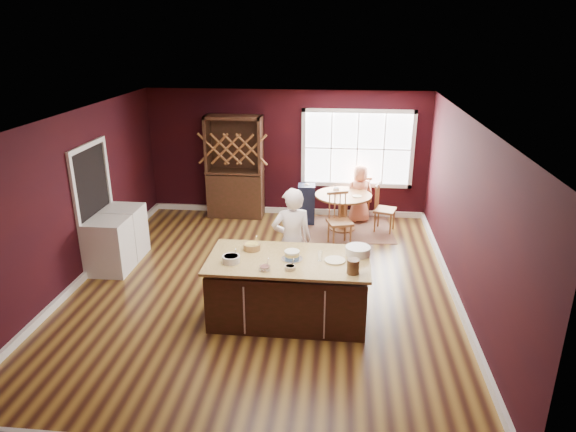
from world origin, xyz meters
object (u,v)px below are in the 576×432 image
object	(u,v)px
chair_north	(360,196)
high_chair	(306,203)
chair_south	(340,220)
washer	(110,246)
seated_woman	(359,194)
chair_east	(385,208)
toddler	(307,185)
kitchen_island	(288,290)
dryer	(125,232)
hutch	(235,167)
baker	(292,241)
layer_cake	(292,255)
dining_table	(343,205)

from	to	relation	value
chair_north	high_chair	xyz separation A→B (m)	(-1.13, -0.48, -0.04)
chair_south	washer	distance (m)	4.11
chair_south	seated_woman	distance (m)	1.40
chair_east	toddler	xyz separation A→B (m)	(-1.60, 0.35, 0.31)
kitchen_island	seated_woman	bearing A→B (deg)	74.79
chair_east	toddler	bearing A→B (deg)	94.24
chair_east	dryer	world-z (taller)	chair_east
hutch	baker	bearing A→B (deg)	-64.95
layer_cake	chair_south	world-z (taller)	layer_cake
washer	high_chair	bearing A→B (deg)	40.28
layer_cake	dining_table	bearing A→B (deg)	78.74
dining_table	seated_woman	bearing A→B (deg)	55.99
washer	layer_cake	bearing A→B (deg)	-19.90
seated_woman	dryer	world-z (taller)	seated_woman
kitchen_island	dryer	bearing A→B (deg)	150.31
dryer	washer	bearing A→B (deg)	-90.00
seated_woman	chair_south	bearing A→B (deg)	57.92
chair_south	seated_woman	bearing A→B (deg)	55.33
layer_cake	chair_east	size ratio (longest dim) A/B	0.30
seated_woman	hutch	world-z (taller)	hutch
chair_north	hutch	world-z (taller)	hutch
seated_woman	high_chair	xyz separation A→B (m)	(-1.10, -0.21, -0.18)
dining_table	chair_south	world-z (taller)	chair_south
chair_north	seated_woman	xyz separation A→B (m)	(-0.03, -0.27, 0.14)
layer_cake	washer	distance (m)	3.42
kitchen_island	layer_cake	size ratio (longest dim) A/B	7.56
layer_cake	hutch	size ratio (longest dim) A/B	0.13
chair_south	kitchen_island	bearing A→B (deg)	-122.95
layer_cake	toddler	size ratio (longest dim) A/B	1.13
dining_table	layer_cake	size ratio (longest dim) A/B	3.87
toddler	hutch	size ratio (longest dim) A/B	0.12
dining_table	chair_east	xyz separation A→B (m)	(0.85, 0.00, -0.04)
seated_woman	dryer	distance (m)	4.77
dining_table	chair_south	bearing A→B (deg)	-93.58
chair_east	high_chair	distance (m)	1.63
kitchen_island	high_chair	distance (m)	3.79
toddler	chair_south	bearing A→B (deg)	-59.52
chair_south	toddler	bearing A→B (deg)	102.16
kitchen_island	toddler	world-z (taller)	toddler
baker	hutch	xyz separation A→B (m)	(-1.55, 3.32, 0.24)
baker	high_chair	distance (m)	3.05
baker	chair_east	bearing A→B (deg)	-134.62
seated_woman	washer	distance (m)	5.09
layer_cake	hutch	distance (m)	4.40
baker	washer	world-z (taller)	baker
high_chair	washer	xyz separation A→B (m)	(-3.12, -2.64, 0.03)
kitchen_island	chair_east	bearing A→B (deg)	65.52
baker	chair_east	world-z (taller)	baker
chair_east	hutch	distance (m)	3.28
high_chair	baker	bearing A→B (deg)	-93.04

